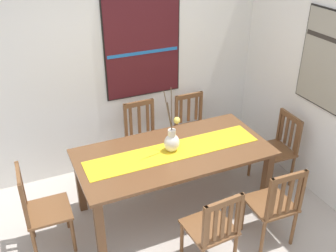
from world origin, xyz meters
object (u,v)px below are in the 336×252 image
Objects in this scene: centerpiece_vase at (172,140)px; chair_2 at (144,138)px; dining_table at (173,159)px; chair_5 at (193,127)px; painting_on_back_wall at (142,46)px; painting_on_side_wall at (329,61)px; chair_1 at (277,148)px; chair_3 at (41,209)px; chair_0 at (213,228)px; chair_4 at (275,204)px.

centerpiece_vase reaches higher than chair_2.
chair_5 is at bearing 51.69° from dining_table.
painting_on_back_wall reaches higher than painting_on_side_wall.
painting_on_back_wall is at bearing 137.13° from painting_on_side_wall.
chair_3 reaches higher than chair_1.
chair_2 is at bearing 146.22° from painting_on_side_wall.
chair_1 is at bearing -42.95° from painting_on_back_wall.
painting_on_back_wall is at bearing 137.05° from chair_1.
painting_on_back_wall is 1.22× the size of painting_on_side_wall.
painting_on_side_wall is at bearing -42.49° from chair_1.
dining_table is at bearing -0.13° from chair_3.
centerpiece_vase is (-0.01, 0.01, 0.23)m from dining_table.
chair_5 is 1.26m from painting_on_back_wall.
chair_1 is 1.01× the size of chair_5.
painting_on_back_wall is (0.12, 1.15, 0.88)m from dining_table.
chair_1 is at bearing 32.06° from chair_0.
centerpiece_vase is 1.19m from chair_4.
chair_3 is 3.24m from painting_on_side_wall.
painting_on_back_wall is at bearing 84.20° from dining_table.
chair_3 reaches higher than chair_5.
centerpiece_vase is at bearing 170.53° from painting_on_side_wall.
painting_on_back_wall reaches higher than chair_0.
chair_3 is at bearing 157.68° from chair_4.
painting_on_side_wall is (3.03, -0.27, 1.11)m from chair_3.
dining_table is 2.31× the size of chair_5.
centerpiece_vase is 0.83× the size of chair_0.
dining_table is 2.29× the size of chair_1.
painting_on_side_wall is at bearing 20.46° from chair_0.
dining_table is 1.96× the size of painting_on_side_wall.
chair_3 is at bearing 179.87° from dining_table.
chair_1 reaches higher than chair_5.
dining_table is 1.60× the size of painting_on_back_wall.
painting_on_side_wall reaches higher than dining_table.
chair_4 is (0.70, -0.86, -0.43)m from centerpiece_vase.
chair_2 is at bearing 31.52° from chair_3.
chair_2 is at bearing -177.79° from chair_5.
chair_5 is at bearing 22.68° from chair_3.
dining_table is at bearing 128.99° from chair_4.
dining_table is at bearing -128.31° from chair_5.
chair_1 is 0.97× the size of chair_4.
dining_table is 2.21× the size of chair_2.
chair_2 is 0.89× the size of painting_on_side_wall.
painting_on_side_wall is at bearing -50.00° from chair_5.
chair_2 is (0.00, 1.73, -0.00)m from chair_0.
chair_2 reaches higher than chair_4.
chair_0 is at bearing -111.88° from chair_5.
centerpiece_vase is 1.45m from chair_1.
centerpiece_vase is 0.80× the size of chair_4.
chair_3 is at bearing 174.89° from painting_on_side_wall.
centerpiece_vase is at bearing 0.22° from chair_3.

